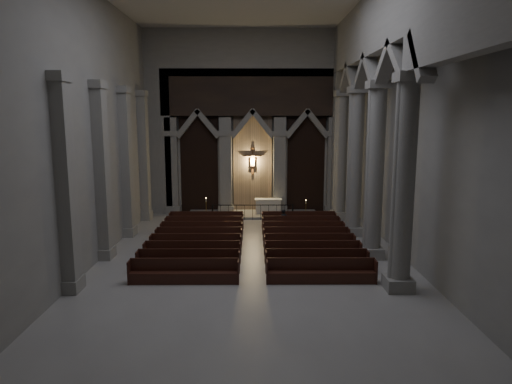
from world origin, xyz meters
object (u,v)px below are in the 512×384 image
altar (268,206)px  candle_stand_right (306,215)px  candle_stand_left (206,215)px  worshipper (284,220)px  pews (253,244)px  altar_rail (253,210)px

altar → candle_stand_right: 2.87m
candle_stand_left → candle_stand_right: 6.24m
candle_stand_right → worshipper: 3.11m
altar → pews: size_ratio=0.18×
altar → altar_rail: size_ratio=0.35×
altar_rail → pews: 6.52m
altar → pews: (-1.03, -8.12, -0.30)m
candle_stand_right → pews: 7.24m
altar → worshipper: 4.43m
altar → candle_stand_left: size_ratio=1.20×
altar_rail → candle_stand_left: bearing=-174.5°
altar_rail → worshipper: worshipper is taller
candle_stand_left → pews: size_ratio=0.15×
candle_stand_right → pews: size_ratio=0.13×
pews → worshipper: worshipper is taller
candle_stand_left → worshipper: candle_stand_left is taller
altar_rail → candle_stand_right: bearing=-1.5°
altar → candle_stand_right: bearing=-36.3°
candle_stand_right → worshipper: candle_stand_right is taller
candle_stand_left → altar: bearing=25.6°
altar_rail → candle_stand_right: 3.36m
altar → altar_rail: altar is taller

